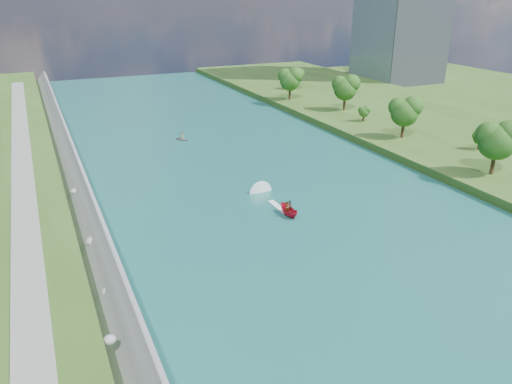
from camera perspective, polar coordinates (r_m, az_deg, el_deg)
name	(u,v)px	position (r m, az deg, el deg)	size (l,w,h in m)	color
ground	(351,264)	(57.17, 10.79, -8.06)	(260.00, 260.00, 0.00)	#2D5119
river_water	(272,200)	(72.49, 1.85, -0.87)	(55.00, 240.00, 0.10)	#17545A
riprap_bank	(86,223)	(64.68, -18.81, -3.39)	(3.95, 236.00, 4.05)	slate
riverside_path	(25,217)	(64.78, -24.91, -2.59)	(3.00, 200.00, 0.10)	gray
trees_east	(401,112)	(103.43, 16.20, 8.76)	(16.84, 140.63, 10.01)	#244412
motorboat	(282,206)	(68.79, 3.01, -1.60)	(3.60, 18.68, 2.19)	#B10E22
raft	(182,138)	(102.42, -8.44, 6.10)	(3.25, 3.49, 1.63)	gray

